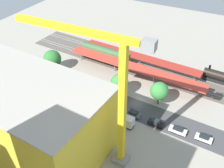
% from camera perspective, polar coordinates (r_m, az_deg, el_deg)
% --- Properties ---
extents(ground_plane, '(175.46, 175.46, 0.00)m').
position_cam_1_polar(ground_plane, '(83.19, 5.29, -4.06)').
color(ground_plane, '#9E998C').
rests_on(ground_plane, ground).
extents(rail_bed, '(110.31, 20.66, 0.01)m').
position_cam_1_polar(rail_bed, '(98.84, 10.01, 2.66)').
color(rail_bed, '#5B544C').
rests_on(rail_bed, ground).
extents(street_asphalt, '(110.00, 15.27, 0.01)m').
position_cam_1_polar(street_asphalt, '(81.20, 4.50, -5.19)').
color(street_asphalt, '#424244').
rests_on(street_asphalt, ground).
extents(track_rails, '(109.49, 14.25, 0.12)m').
position_cam_1_polar(track_rails, '(98.74, 10.03, 2.75)').
color(track_rails, '#9E9EA8').
rests_on(track_rails, ground).
extents(platform_canopy_near, '(50.82, 7.75, 4.40)m').
position_cam_1_polar(platform_canopy_near, '(92.34, 4.66, 3.64)').
color(platform_canopy_near, '#C63D2D').
rests_on(platform_canopy_near, ground).
extents(platform_canopy_far, '(45.88, 6.82, 4.37)m').
position_cam_1_polar(platform_canopy_far, '(98.62, 5.92, 5.81)').
color(platform_canopy_far, '#A82D23').
rests_on(platform_canopy_far, ground).
extents(freight_coach_far, '(19.85, 4.05, 6.15)m').
position_cam_1_polar(freight_coach_far, '(101.64, -1.58, 6.37)').
color(freight_coach_far, black).
rests_on(freight_coach_far, ground).
extents(parked_car_0, '(4.43, 1.87, 1.82)m').
position_cam_1_polar(parked_car_0, '(75.14, 18.95, -10.83)').
color(parked_car_0, black).
rests_on(parked_car_0, ground).
extents(parked_car_1, '(4.81, 1.97, 1.74)m').
position_cam_1_polar(parked_car_1, '(75.32, 13.84, -9.55)').
color(parked_car_1, black).
rests_on(parked_car_1, ground).
extents(parked_car_2, '(4.65, 1.97, 1.85)m').
position_cam_1_polar(parked_car_2, '(76.13, 9.36, -8.19)').
color(parked_car_2, black).
rests_on(parked_car_2, ground).
extents(parked_car_3, '(4.60, 2.24, 1.77)m').
position_cam_1_polar(parked_car_3, '(78.16, 4.55, -6.37)').
color(parked_car_3, black).
rests_on(parked_car_3, ground).
extents(parked_car_4, '(4.27, 1.92, 1.57)m').
position_cam_1_polar(parked_car_4, '(80.00, 0.52, -5.13)').
color(parked_car_4, black).
rests_on(parked_car_4, ground).
extents(construction_building, '(42.61, 24.26, 17.81)m').
position_cam_1_polar(construction_building, '(69.34, -18.41, -6.04)').
color(construction_building, yellow).
rests_on(construction_building, ground).
extents(construction_roof_slab, '(43.24, 24.89, 0.40)m').
position_cam_1_polar(construction_roof_slab, '(63.94, -19.91, 0.09)').
color(construction_roof_slab, '#ADA89E').
rests_on(construction_roof_slab, construction_building).
extents(tower_crane, '(29.53, 3.60, 33.21)m').
position_cam_1_polar(tower_crane, '(54.24, -0.45, -1.49)').
color(tower_crane, gray).
rests_on(tower_crane, ground).
extents(box_truck_0, '(9.60, 2.48, 3.17)m').
position_cam_1_polar(box_truck_0, '(86.56, -13.87, -1.98)').
color(box_truck_0, black).
rests_on(box_truck_0, ground).
extents(box_truck_1, '(9.39, 2.79, 3.13)m').
position_cam_1_polar(box_truck_1, '(75.48, 1.37, -7.26)').
color(box_truck_1, black).
rests_on(box_truck_1, ground).
extents(box_truck_2, '(9.60, 2.60, 3.63)m').
position_cam_1_polar(box_truck_2, '(81.03, -9.43, -4.11)').
color(box_truck_2, black).
rests_on(box_truck_2, ground).
extents(street_tree_0, '(6.39, 6.39, 7.96)m').
position_cam_1_polar(street_tree_0, '(97.87, -12.60, 5.23)').
color(street_tree_0, brown).
rests_on(street_tree_0, ground).
extents(street_tree_1, '(5.57, 5.57, 7.65)m').
position_cam_1_polar(street_tree_1, '(80.87, 10.05, -1.50)').
color(street_tree_1, brown).
rests_on(street_tree_1, ground).
extents(street_tree_2, '(5.72, 5.72, 7.38)m').
position_cam_1_polar(street_tree_2, '(83.68, 1.61, 0.27)').
color(street_tree_2, brown).
rests_on(street_tree_2, ground).
extents(traffic_light, '(0.50, 0.36, 5.95)m').
position_cam_1_polar(traffic_light, '(77.38, -0.72, -3.60)').
color(traffic_light, '#333333').
rests_on(traffic_light, ground).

